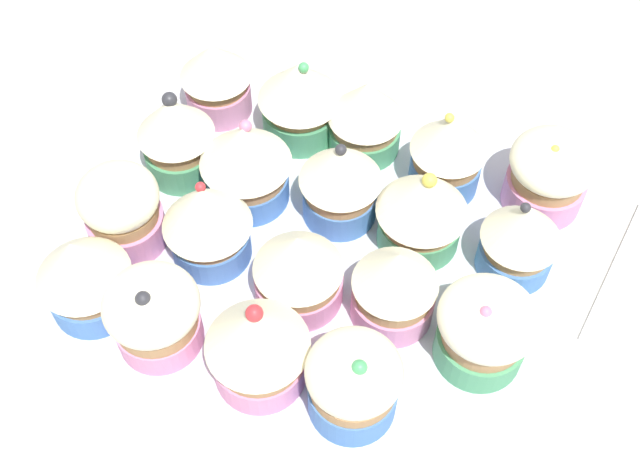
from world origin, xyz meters
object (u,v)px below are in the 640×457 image
at_px(cupcake_12, 422,208).
at_px(baking_tray, 320,257).
at_px(cupcake_13, 521,237).
at_px(cupcake_17, 448,151).
at_px(cupcake_9, 176,135).
at_px(cupcake_11, 334,178).
at_px(cupcake_5, 207,221).
at_px(cupcake_1, 154,314).
at_px(cupcake_0, 83,274).
at_px(cupcake_10, 246,162).
at_px(cupcake_15, 300,98).
at_px(cupcake_3, 353,382).
at_px(cupcake_4, 122,209).
at_px(cupcake_8, 484,329).
at_px(cupcake_6, 301,269).
at_px(cupcake_18, 549,173).
at_px(cupcake_14, 216,77).
at_px(cupcake_7, 395,285).
at_px(cupcake_2, 265,346).
at_px(cupcake_16, 366,116).

bearing_deg(cupcake_12, baking_tray, -148.70).
bearing_deg(cupcake_13, cupcake_17, 142.11).
height_order(cupcake_9, cupcake_11, cupcake_9).
bearing_deg(cupcake_5, baking_tray, 22.20).
height_order(cupcake_1, cupcake_12, cupcake_12).
bearing_deg(cupcake_0, cupcake_10, 65.11).
bearing_deg(cupcake_15, cupcake_3, -59.32).
distance_m(cupcake_4, cupcake_8, 0.26).
distance_m(cupcake_6, cupcake_9, 0.15).
bearing_deg(cupcake_10, cupcake_4, -133.04).
height_order(cupcake_6, cupcake_12, cupcake_12).
xyz_separation_m(cupcake_3, cupcake_18, (0.07, 0.21, -0.00)).
bearing_deg(baking_tray, cupcake_4, -163.28).
bearing_deg(cupcake_15, cupcake_12, -28.97).
xyz_separation_m(cupcake_14, cupcake_15, (0.07, 0.00, 0.00)).
xyz_separation_m(cupcake_11, cupcake_12, (0.07, -0.00, -0.00)).
bearing_deg(cupcake_7, cupcake_2, -128.38).
height_order(cupcake_11, cupcake_17, same).
height_order(cupcake_7, cupcake_10, cupcake_10).
bearing_deg(cupcake_9, cupcake_1, -67.91).
distance_m(cupcake_8, cupcake_12, 0.10).
relative_size(cupcake_7, cupcake_17, 0.92).
distance_m(cupcake_3, cupcake_7, 0.07).
bearing_deg(cupcake_1, cupcake_14, 105.59).
distance_m(cupcake_0, cupcake_13, 0.30).
bearing_deg(cupcake_11, cupcake_7, -44.12).
xyz_separation_m(cupcake_16, cupcake_17, (0.07, -0.01, 0.00)).
distance_m(cupcake_10, cupcake_14, 0.10).
bearing_deg(cupcake_6, cupcake_4, -179.34).
bearing_deg(cupcake_4, cupcake_11, 31.47).
distance_m(cupcake_3, cupcake_8, 0.09).
xyz_separation_m(cupcake_5, cupcake_17, (0.14, 0.12, -0.00)).
bearing_deg(cupcake_16, cupcake_13, -25.83).
height_order(cupcake_12, cupcake_18, cupcake_12).
bearing_deg(cupcake_9, cupcake_0, -89.90).
height_order(cupcake_3, cupcake_5, cupcake_5).
bearing_deg(cupcake_12, cupcake_5, -153.42).
bearing_deg(cupcake_11, cupcake_2, -86.19).
distance_m(cupcake_4, cupcake_10, 0.09).
bearing_deg(cupcake_8, baking_tray, 164.14).
height_order(baking_tray, cupcake_12, cupcake_12).
distance_m(cupcake_5, cupcake_9, 0.08).
bearing_deg(cupcake_1, cupcake_10, 88.52).
distance_m(cupcake_3, cupcake_15, 0.24).
relative_size(cupcake_12, cupcake_18, 1.15).
bearing_deg(cupcake_11, cupcake_14, 153.22).
distance_m(cupcake_8, cupcake_10, 0.21).
xyz_separation_m(cupcake_5, cupcake_14, (-0.06, 0.13, -0.00)).
bearing_deg(cupcake_15, cupcake_18, 0.70).
distance_m(cupcake_2, cupcake_17, 0.21).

